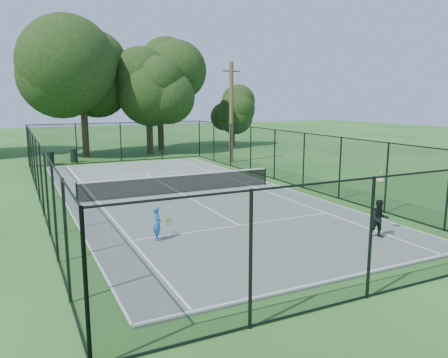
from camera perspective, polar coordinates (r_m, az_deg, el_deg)
name	(u,v)px	position (r m, az deg, el deg)	size (l,w,h in m)	color
ground	(180,194)	(22.21, -5.72, -1.99)	(120.00, 120.00, 0.00)	#224C1A
tennis_court	(180,194)	(22.20, -5.72, -1.91)	(11.00, 24.00, 0.06)	slate
tennis_net	(180,183)	(22.09, -5.75, -0.52)	(10.08, 0.08, 0.95)	black
fence	(180,165)	(21.93, -5.79, 1.84)	(13.10, 26.10, 3.00)	black
tree_near_left	(82,77)	(38.32, -18.06, 12.50)	(8.07, 8.07, 10.52)	#332114
tree_near_mid	(149,96)	(38.92, -9.83, 10.64)	(6.21, 6.21, 8.12)	#332114
tree_near_right	(160,85)	(41.41, -8.42, 12.10)	(6.88, 6.88, 9.50)	#332114
tree_far_right	(232,112)	(45.32, 1.07, 8.72)	(4.16, 4.16, 5.51)	#332114
trash_bin_left	(50,158)	(34.46, -21.74, 2.56)	(0.58, 0.58, 0.95)	black
trash_bin_right	(74,156)	(35.05, -19.03, 2.91)	(0.58, 0.58, 1.02)	black
utility_pole	(231,112)	(32.94, 0.96, 8.72)	(1.40, 0.30, 7.42)	#4C3823
player_blue	(157,223)	(14.89, -8.69, -5.74)	(0.75, 0.47, 1.16)	blue
player_black	(380,219)	(15.85, 19.65, -4.90)	(0.79, 0.85, 2.24)	black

